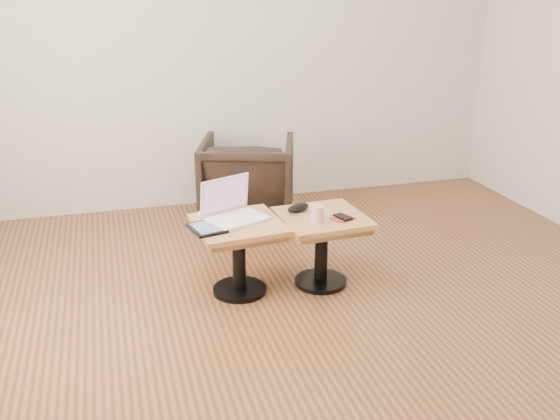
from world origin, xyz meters
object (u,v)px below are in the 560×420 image
object	(u,v)px
side_table_right	(322,233)
laptop	(233,211)
armchair	(248,179)
striped_cup	(317,214)
side_table_left	(239,240)

from	to	relation	value
side_table_right	laptop	xyz separation A→B (m)	(-0.52, 0.09, 0.16)
side_table_right	armchair	size ratio (longest dim) A/B	0.74
laptop	striped_cup	world-z (taller)	laptop
striped_cup	side_table_right	bearing A→B (deg)	55.34
laptop	side_table_left	bearing A→B (deg)	-100.08
side_table_right	striped_cup	size ratio (longest dim) A/B	5.21
laptop	striped_cup	size ratio (longest dim) A/B	4.00
armchair	side_table_left	bearing A→B (deg)	92.34
side_table_left	laptop	xyz separation A→B (m)	(-0.01, 0.06, 0.16)
side_table_right	striped_cup	distance (m)	0.20
side_table_left	side_table_right	xyz separation A→B (m)	(0.50, -0.03, 0.00)
side_table_left	side_table_right	world-z (taller)	same
side_table_right	striped_cup	bearing A→B (deg)	-128.33
side_table_left	armchair	distance (m)	1.23
striped_cup	armchair	distance (m)	1.32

